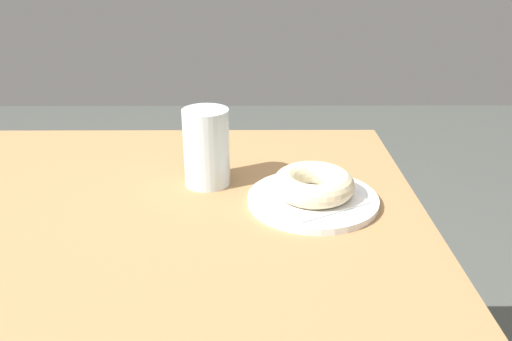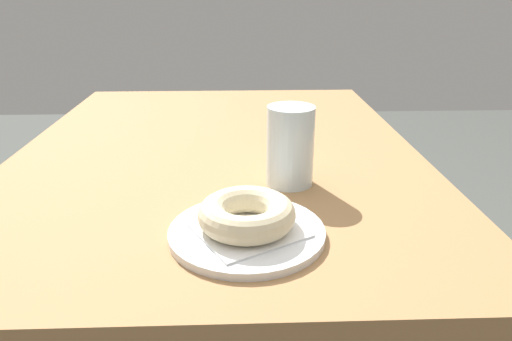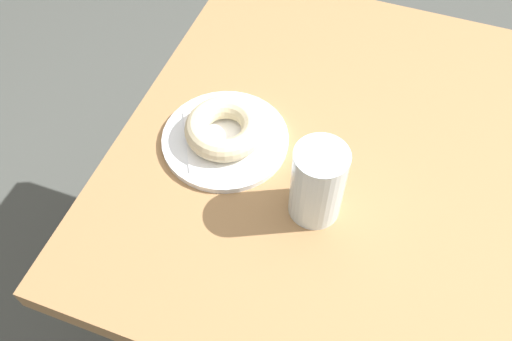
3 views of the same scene
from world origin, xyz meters
name	(u,v)px [view 2 (image 2 of 3)]	position (x,y,z in m)	size (l,w,h in m)	color
table	(219,184)	(0.00, 0.00, 0.65)	(1.07, 0.80, 0.73)	#A17549
plate_sugar_ring	(247,232)	(-0.36, -0.05, 0.73)	(0.21, 0.21, 0.01)	white
napkin_sugar_ring	(247,228)	(-0.36, -0.05, 0.74)	(0.13, 0.13, 0.00)	white
donut_sugar_ring	(247,214)	(-0.36, -0.05, 0.76)	(0.13, 0.13, 0.04)	beige
water_glass	(290,146)	(-0.19, -0.13, 0.79)	(0.08, 0.08, 0.13)	silver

